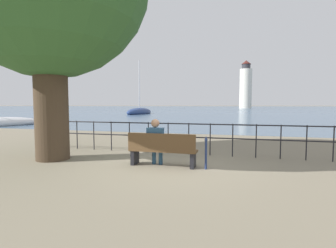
{
  "coord_description": "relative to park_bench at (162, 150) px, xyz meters",
  "views": [
    {
      "loc": [
        1.98,
        -6.7,
        1.65
      ],
      "look_at": [
        0.0,
        0.5,
        1.1
      ],
      "focal_mm": 28.0,
      "sensor_mm": 36.0,
      "label": 1
    }
  ],
  "objects": [
    {
      "name": "harbor_lighthouse",
      "position": [
        4.3,
        118.58,
        9.66
      ],
      "size": [
        5.4,
        5.4,
        21.71
      ],
      "color": "silver",
      "rests_on": "ground_plane"
    },
    {
      "name": "park_bench",
      "position": [
        0.0,
        0.0,
        0.0
      ],
      "size": [
        1.84,
        0.45,
        0.9
      ],
      "color": "brown",
      "rests_on": "ground_plane"
    },
    {
      "name": "ground_plane",
      "position": [
        0.0,
        0.06,
        -0.43
      ],
      "size": [
        1000.0,
        1000.0,
        0.0
      ],
      "primitive_type": "plane",
      "color": "#7A705B"
    },
    {
      "name": "closed_umbrella",
      "position": [
        1.16,
        -0.0,
        0.04
      ],
      "size": [
        0.09,
        0.09,
        0.86
      ],
      "color": "navy",
      "rests_on": "ground_plane"
    },
    {
      "name": "seated_person_left",
      "position": [
        -0.21,
        0.08,
        0.27
      ],
      "size": [
        0.43,
        0.35,
        1.27
      ],
      "color": "navy",
      "rests_on": "ground_plane"
    },
    {
      "name": "sailboat_0",
      "position": [
        -15.15,
        36.63,
        -0.09
      ],
      "size": [
        3.27,
        8.19,
        9.87
      ],
      "rotation": [
        0.0,
        0.0,
        -0.09
      ],
      "color": "navy",
      "rests_on": "ground_plane"
    },
    {
      "name": "harbor_water",
      "position": [
        0.0,
        157.96,
        -0.43
      ],
      "size": [
        600.0,
        300.0,
        0.01
      ],
      "color": "#47607A",
      "rests_on": "ground_plane"
    },
    {
      "name": "promenade_railing",
      "position": [
        -0.0,
        1.87,
        0.26
      ],
      "size": [
        10.68,
        0.04,
        1.05
      ],
      "color": "black",
      "rests_on": "ground_plane"
    }
  ]
}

